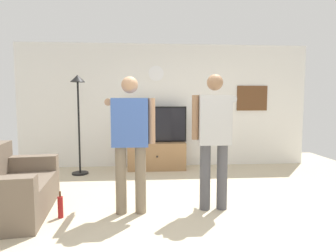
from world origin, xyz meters
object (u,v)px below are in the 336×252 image
at_px(tv_stand, 157,156).
at_px(beverage_bottle, 60,207).
at_px(television, 157,124).
at_px(framed_picture, 252,98).
at_px(person_standing_nearer_couch, 214,133).
at_px(side_couch, 9,190).
at_px(person_standing_nearer_lamp, 130,136).
at_px(wall_clock, 156,73).
at_px(floor_lamp, 78,104).

bearing_deg(tv_stand, beverage_bottle, -117.67).
bearing_deg(television, framed_picture, 6.53).
xyz_separation_m(person_standing_nearer_couch, side_couch, (-2.66, -0.00, -0.70)).
bearing_deg(tv_stand, side_couch, -130.75).
height_order(person_standing_nearer_lamp, side_couch, person_standing_nearer_lamp).
relative_size(wall_clock, beverage_bottle, 0.98).
bearing_deg(person_standing_nearer_couch, side_couch, -179.99).
relative_size(tv_stand, wall_clock, 3.67).
distance_m(floor_lamp, person_standing_nearer_lamp, 2.36).
xyz_separation_m(framed_picture, person_standing_nearer_lamp, (-2.58, -2.63, -0.51)).
relative_size(wall_clock, floor_lamp, 0.17).
xyz_separation_m(floor_lamp, person_standing_nearer_lamp, (1.13, -2.03, -0.39)).
distance_m(wall_clock, beverage_bottle, 3.57).
height_order(wall_clock, floor_lamp, wall_clock).
relative_size(side_couch, beverage_bottle, 4.47).
relative_size(wall_clock, side_couch, 0.22).
relative_size(person_standing_nearer_lamp, person_standing_nearer_couch, 0.98).
distance_m(tv_stand, floor_lamp, 1.93).
xyz_separation_m(wall_clock, person_standing_nearer_lamp, (-0.41, -2.63, -1.05)).
bearing_deg(floor_lamp, framed_picture, 9.27).
bearing_deg(tv_stand, framed_picture, 7.74).
relative_size(tv_stand, framed_picture, 1.75).
distance_m(framed_picture, person_standing_nearer_lamp, 3.72).
bearing_deg(floor_lamp, side_couch, -102.10).
bearing_deg(wall_clock, television, -90.00).
relative_size(framed_picture, person_standing_nearer_couch, 0.39).
distance_m(person_standing_nearer_lamp, beverage_bottle, 1.23).
bearing_deg(person_standing_nearer_couch, floor_lamp, 138.58).
bearing_deg(framed_picture, wall_clock, -179.87).
xyz_separation_m(framed_picture, person_standing_nearer_couch, (-1.48, -2.58, -0.49)).
xyz_separation_m(floor_lamp, beverage_bottle, (0.26, -2.13, -1.26)).
height_order(television, framed_picture, framed_picture).
height_order(tv_stand, framed_picture, framed_picture).
height_order(floor_lamp, person_standing_nearer_lamp, floor_lamp).
height_order(wall_clock, beverage_bottle, wall_clock).
distance_m(wall_clock, floor_lamp, 1.78).
height_order(side_couch, beverage_bottle, side_couch).
height_order(person_standing_nearer_lamp, person_standing_nearer_couch, person_standing_nearer_couch).
xyz_separation_m(tv_stand, floor_lamp, (-1.54, -0.31, 1.11)).
height_order(framed_picture, floor_lamp, floor_lamp).
height_order(television, person_standing_nearer_couch, person_standing_nearer_couch).
distance_m(tv_stand, beverage_bottle, 2.76).
relative_size(wall_clock, person_standing_nearer_lamp, 0.19).
xyz_separation_m(television, person_standing_nearer_lamp, (-0.41, -2.38, 0.05)).
distance_m(framed_picture, beverage_bottle, 4.62).
bearing_deg(person_standing_nearer_couch, framed_picture, 60.08).
height_order(wall_clock, person_standing_nearer_couch, wall_clock).
height_order(television, beverage_bottle, television).
bearing_deg(person_standing_nearer_couch, tv_stand, 106.80).
height_order(floor_lamp, person_standing_nearer_couch, floor_lamp).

